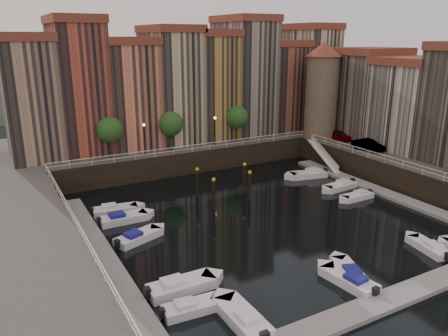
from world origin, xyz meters
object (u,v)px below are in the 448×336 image
gangway (323,154)px  boat_left_2 (138,237)px  boat_left_1 (180,286)px  car_a (339,136)px  boat_left_0 (191,308)px  car_b (368,146)px  corner_tower (322,89)px  mooring_pilings (227,186)px

gangway → boat_left_2: 31.27m
boat_left_1 → car_a: car_a is taller
boat_left_0 → car_b: bearing=30.6°
gangway → boat_left_0: bearing=-144.4°
boat_left_1 → car_a: (33.96, 20.59, 3.31)m
boat_left_1 → boat_left_2: size_ratio=1.10×
corner_tower → mooring_pilings: (-20.67, -8.91, -8.54)m
corner_tower → boat_left_1: size_ratio=2.66×
gangway → boat_left_1: gangway is taller
corner_tower → car_a: corner_tower is taller
corner_tower → car_b: 11.23m
mooring_pilings → boat_left_2: (-11.96, -5.15, -1.29)m
gangway → boat_left_2: bearing=-162.2°
mooring_pilings → gangway: bearing=13.9°
boat_left_0 → boat_left_2: boat_left_2 is taller
corner_tower → car_b: bearing=-86.7°
car_b → car_a: bearing=73.5°
car_a → car_b: 6.49m
gangway → boat_left_1: (-29.62, -18.83, -1.51)m
mooring_pilings → car_b: (21.21, -0.26, 2.08)m
mooring_pilings → corner_tower: bearing=23.3°
mooring_pilings → car_a: bearing=15.6°
gangway → boat_left_1: size_ratio=1.60×
gangway → mooring_pilings: bearing=-166.1°
gangway → boat_left_0: 36.87m
corner_tower → boat_left_2: size_ratio=2.91×
boat_left_2 → car_b: car_b is taller
mooring_pilings → boat_left_0: (-12.18, -17.04, -1.32)m
corner_tower → car_a: 7.19m
mooring_pilings → car_a: (22.12, 6.17, 2.06)m
car_a → car_b: size_ratio=0.94×
corner_tower → gangway: 9.86m
corner_tower → boat_left_1: 41.20m
boat_left_2 → car_a: bearing=-1.7°
mooring_pilings → boat_left_2: 13.09m
corner_tower → car_b: size_ratio=3.10×
corner_tower → boat_left_0: bearing=-141.7°
car_b → mooring_pilings: bearing=170.9°
corner_tower → car_a: size_ratio=3.31×
gangway → car_a: (4.35, 1.76, 1.79)m
car_a → gangway: bearing=-168.7°
mooring_pilings → boat_left_0: bearing=-125.5°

